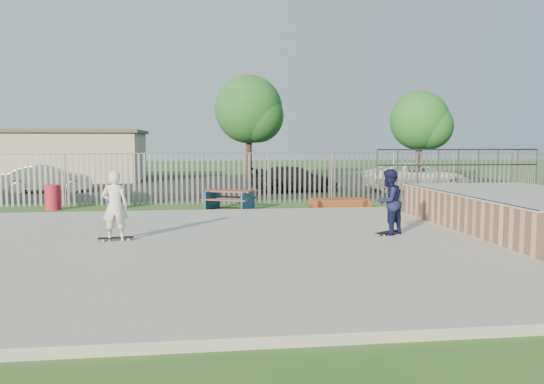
{
  "coord_description": "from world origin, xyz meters",
  "views": [
    {
      "loc": [
        1.09,
        -11.97,
        2.41
      ],
      "look_at": [
        2.86,
        2.0,
        1.1
      ],
      "focal_mm": 35.0,
      "sensor_mm": 36.0,
      "label": 1
    }
  ],
  "objects": [
    {
      "name": "ground",
      "position": [
        0.0,
        0.0,
        0.0
      ],
      "size": [
        120.0,
        120.0,
        0.0
      ],
      "primitive_type": "plane",
      "color": "#2A6121",
      "rests_on": "ground"
    },
    {
      "name": "skater_white",
      "position": [
        -0.98,
        0.52,
        0.96
      ],
      "size": [
        0.61,
        0.41,
        1.62
      ],
      "primitive_type": "imported",
      "rotation": [
        0.0,
        0.0,
        3.1
      ],
      "color": "silver",
      "rests_on": "concrete_slab"
    },
    {
      "name": "skateboard_b",
      "position": [
        -0.98,
        0.52,
        0.19
      ],
      "size": [
        0.82,
        0.3,
        0.08
      ],
      "rotation": [
        0.0,
        0.0,
        0.13
      ],
      "color": "black",
      "rests_on": "concrete_slab"
    },
    {
      "name": "car_silver",
      "position": [
        -6.42,
        14.59,
        0.68
      ],
      "size": [
        4.22,
        2.1,
        1.33
      ],
      "primitive_type": "imported",
      "rotation": [
        0.0,
        0.0,
        1.75
      ],
      "color": "#ADADB2",
      "rests_on": "parking_lot"
    },
    {
      "name": "car_dark",
      "position": [
        5.44,
        13.44,
        0.65
      ],
      "size": [
        4.58,
        2.56,
        1.25
      ],
      "primitive_type": "imported",
      "rotation": [
        0.0,
        0.0,
        1.76
      ],
      "color": "black",
      "rests_on": "parking_lot"
    },
    {
      "name": "quarter_pipe",
      "position": [
        9.5,
        1.04,
        0.56
      ],
      "size": [
        5.5,
        7.05,
        2.19
      ],
      "color": "tan",
      "rests_on": "ground"
    },
    {
      "name": "building",
      "position": [
        -8.0,
        23.0,
        1.61
      ],
      "size": [
        10.4,
        6.4,
        3.2
      ],
      "color": "#C5B697",
      "rests_on": "ground"
    },
    {
      "name": "skater_navy",
      "position": [
        5.57,
        0.51,
        0.96
      ],
      "size": [
        1.0,
        0.96,
        1.62
      ],
      "primitive_type": "imported",
      "rotation": [
        0.0,
        0.0,
        3.76
      ],
      "color": "#12163B",
      "rests_on": "concrete_slab"
    },
    {
      "name": "trash_bin_grey",
      "position": [
        -2.2,
        7.92,
        0.45
      ],
      "size": [
        0.54,
        0.54,
        0.9
      ],
      "primitive_type": "cylinder",
      "color": "#28282A",
      "rests_on": "ground"
    },
    {
      "name": "picnic_table",
      "position": [
        1.98,
        7.08,
        0.36
      ],
      "size": [
        2.09,
        1.95,
        0.7
      ],
      "rotation": [
        0.0,
        0.0,
        -0.43
      ],
      "color": "brown",
      "rests_on": "ground"
    },
    {
      "name": "trash_bin_red",
      "position": [
        -4.35,
        7.8,
        0.45
      ],
      "size": [
        0.54,
        0.54,
        0.91
      ],
      "primitive_type": "cylinder",
      "color": "#B01B30",
      "rests_on": "ground"
    },
    {
      "name": "fence",
      "position": [
        1.0,
        4.59,
        1.0
      ],
      "size": [
        26.04,
        16.02,
        2.0
      ],
      "color": "gray",
      "rests_on": "ground"
    },
    {
      "name": "tree_mid",
      "position": [
        3.93,
        22.32,
        4.53
      ],
      "size": [
        4.36,
        4.36,
        6.72
      ],
      "color": "#45271B",
      "rests_on": "ground"
    },
    {
      "name": "funbox",
      "position": [
        5.97,
        6.86,
        0.18
      ],
      "size": [
        1.84,
        0.94,
        0.37
      ],
      "rotation": [
        0.0,
        0.0,
        0.01
      ],
      "color": "brown",
      "rests_on": "ground"
    },
    {
      "name": "tree_right",
      "position": [
        14.26,
        19.53,
        3.75
      ],
      "size": [
        3.62,
        3.62,
        5.58
      ],
      "color": "#422B1A",
      "rests_on": "ground"
    },
    {
      "name": "parking_lot",
      "position": [
        0.0,
        19.0,
        0.01
      ],
      "size": [
        40.0,
        18.0,
        0.02
      ],
      "primitive_type": "cube",
      "color": "black",
      "rests_on": "ground"
    },
    {
      "name": "car_white",
      "position": [
        11.46,
        13.06,
        0.73
      ],
      "size": [
        5.2,
        2.58,
        1.42
      ],
      "primitive_type": "imported",
      "rotation": [
        0.0,
        0.0,
        1.53
      ],
      "color": "white",
      "rests_on": "parking_lot"
    },
    {
      "name": "skateboard_a",
      "position": [
        5.57,
        0.51,
        0.19
      ],
      "size": [
        0.77,
        0.63,
        0.08
      ],
      "rotation": [
        0.0,
        0.0,
        0.62
      ],
      "color": "black",
      "rests_on": "concrete_slab"
    },
    {
      "name": "concrete_slab",
      "position": [
        0.0,
        0.0,
        0.07
      ],
      "size": [
        15.0,
        12.0,
        0.15
      ],
      "primitive_type": "cube",
      "color": "#969791",
      "rests_on": "ground"
    }
  ]
}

